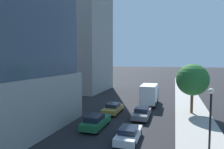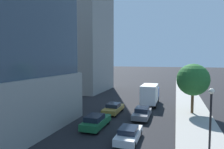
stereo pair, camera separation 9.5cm
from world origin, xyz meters
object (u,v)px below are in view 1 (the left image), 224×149
Objects in this scene: car_green at (96,121)px; car_white at (129,134)px; street_tree at (192,80)px; box_truck at (149,94)px; construction_building at (78,17)px; street_lamp at (211,109)px; car_gold at (113,108)px; car_gray at (142,113)px.

car_green reaches higher than car_white.
box_truck is (-6.03, 3.56, -2.79)m from street_tree.
street_lamp is (24.44, -25.64, -13.69)m from construction_building.
street_tree is (-0.47, 11.37, 1.17)m from street_lamp.
construction_building is 37.98m from street_lamp.
street_lamp is 13.91m from car_gold.
construction_building is at bearing 133.63° from street_lamp.
car_gold is at bearing -51.05° from construction_building.
car_gray is 0.66× the size of box_truck.
car_gold reaches higher than car_white.
car_gray is at bearing -145.71° from street_tree.
construction_building is 30.58m from street_tree.
street_lamp is at bearing -12.53° from car_green.
street_lamp is 11.21m from car_green.
car_gray is at bearing -90.00° from box_truck.
car_gold is at bearing -122.80° from box_truck.
construction_building is 27.47m from car_gold.
street_lamp is 11.44m from street_tree.
street_lamp is at bearing -46.37° from construction_building.
box_truck is (0.00, 14.85, 1.16)m from car_white.
car_green is 13.27m from box_truck.
car_white is (4.12, -2.28, -0.07)m from car_green.
street_tree is 7.54m from box_truck.
street_tree reaches higher than car_white.
car_green is 0.99× the size of car_gold.
street_lamp reaches higher than car_green.
car_gray is at bearing -45.70° from construction_building.
car_white is at bearing -118.13° from street_tree.
car_white is (-6.50, 0.08, -2.79)m from street_lamp.
car_white is at bearing -90.00° from box_truck.
construction_building is at bearing 149.24° from street_tree.
street_lamp is at bearing -87.64° from street_tree.
box_truck is at bearing 113.54° from street_lamp.
street_tree is at bearing 92.36° from street_lamp.
street_tree reaches higher than street_lamp.
car_green is (-10.62, 2.36, -2.72)m from street_lamp.
street_tree is at bearing 41.59° from car_green.
car_green is 1.03× the size of car_gray.
car_white is 0.97× the size of car_gray.
car_white is 0.64× the size of box_truck.
construction_building reaches higher than street_tree.
car_gray is 7.76m from box_truck.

